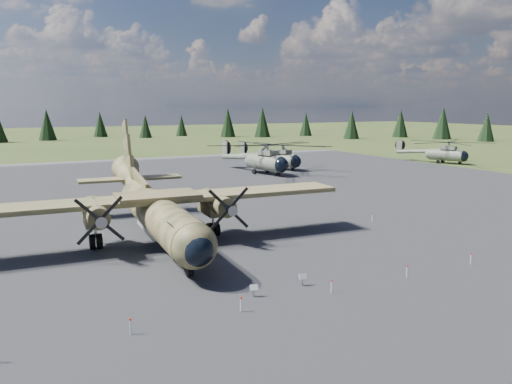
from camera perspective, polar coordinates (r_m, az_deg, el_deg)
name	(u,v)px	position (r m, az deg, el deg)	size (l,w,h in m)	color
ground	(214,243)	(41.17, -4.81, -5.85)	(500.00, 500.00, 0.00)	#495325
apron	(176,219)	(50.29, -9.17, -3.06)	(120.00, 120.00, 0.04)	#595A5E
transport_plane	(155,205)	(42.07, -11.51, -1.51)	(31.44, 28.52, 10.36)	#3A3E21
helicopter_near	(265,153)	(81.80, 1.08, 4.51)	(23.18, 24.83, 5.01)	slate
helicopter_mid	(281,152)	(88.19, 2.84, 4.63)	(21.62, 22.40, 4.46)	slate
helicopter_far	(446,148)	(104.45, 20.92, 4.72)	(21.67, 21.67, 4.26)	slate
info_placard_left	(254,289)	(29.79, -0.25, -10.99)	(0.51, 0.30, 0.75)	gray
info_placard_right	(302,278)	(31.64, 5.33, -9.72)	(0.52, 0.25, 0.79)	gray
barrier_fence	(209,238)	(40.80, -5.38, -5.26)	(33.12, 29.62, 0.85)	white
treeline	(187,173)	(46.94, -7.94, 2.11)	(304.37, 307.72, 10.98)	black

